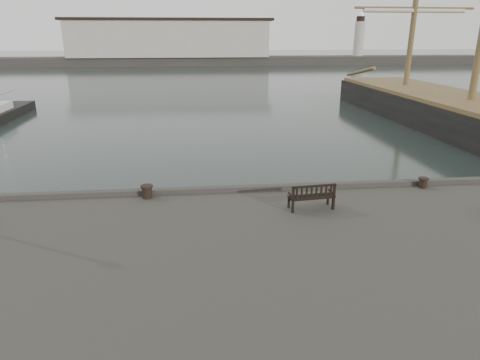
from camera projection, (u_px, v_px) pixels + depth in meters
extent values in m
plane|color=black|center=(263.00, 227.00, 16.29)|extent=(400.00, 400.00, 0.00)
cube|color=#383530|center=(204.00, 61.00, 102.59)|extent=(140.00, 8.00, 2.00)
cube|color=#ADAAA1|center=(169.00, 39.00, 100.20)|extent=(46.00, 9.00, 8.00)
cube|color=black|center=(168.00, 19.00, 98.81)|extent=(48.00, 9.50, 0.60)
cylinder|color=#ADAAA1|center=(359.00, 39.00, 104.70)|extent=(2.40, 2.40, 8.00)
sphere|color=silver|center=(361.00, 15.00, 102.96)|extent=(1.61, 1.61, 1.61)
cube|color=black|center=(311.00, 197.00, 13.86)|extent=(1.53, 0.66, 0.04)
cube|color=black|center=(314.00, 193.00, 13.58)|extent=(1.48, 0.21, 0.45)
cube|color=black|center=(311.00, 203.00, 13.92)|extent=(1.43, 0.58, 0.41)
cylinder|color=black|center=(147.00, 192.00, 14.83)|extent=(0.43, 0.43, 0.45)
cylinder|color=black|center=(423.00, 183.00, 15.83)|extent=(0.44, 0.44, 0.38)
cube|color=black|center=(1.00, 117.00, 37.48)|extent=(2.85, 10.09, 1.40)
cube|color=black|center=(466.00, 127.00, 32.20)|extent=(7.71, 35.67, 3.56)
cube|color=brown|center=(471.00, 101.00, 31.58)|extent=(7.35, 34.95, 0.30)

